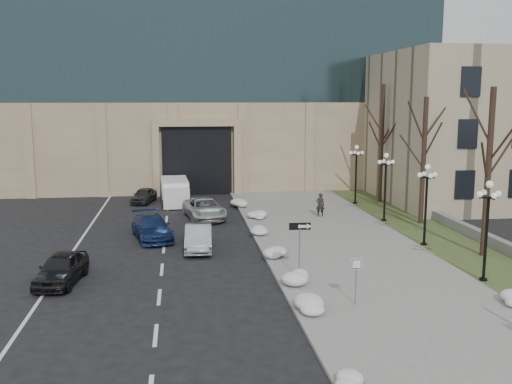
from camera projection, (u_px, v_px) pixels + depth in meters
ground at (347, 349)px, 19.40m from camera, size 160.00×160.00×0.00m
sidewalk at (336, 242)px, 33.53m from camera, size 9.00×40.00×0.12m
curb at (260, 244)px, 32.94m from camera, size 0.30×40.00×0.14m
grass_strip at (440, 238)px, 34.39m from camera, size 4.00×40.00×0.10m
stone_wall at (456, 225)px, 36.56m from camera, size 0.50×30.00×0.70m
classical_building at (503, 126)px, 48.67m from camera, size 22.00×18.12×12.00m
car_a at (61, 268)px, 26.15m from camera, size 2.21×4.31×1.40m
car_b at (198, 238)px, 31.91m from camera, size 1.64×4.26×1.38m
car_c at (152, 227)px, 34.37m from camera, size 2.98×5.20×1.42m
car_d at (204, 209)px, 40.13m from camera, size 3.21×5.46×1.43m
car_e at (144, 195)px, 46.13m from camera, size 2.25×3.82×1.22m
pedestrian at (320, 205)px, 40.23m from camera, size 0.65×0.46×1.67m
box_truck at (175, 192)px, 45.86m from camera, size 2.37×6.06×1.90m
one_way_sign at (303, 233)px, 26.15m from camera, size 1.04×0.29×2.79m
keep_sign at (356, 272)px, 23.01m from camera, size 0.44×0.10×2.04m
snow_clump_a at (352, 377)px, 16.85m from camera, size 1.10×1.60×0.36m
snow_clump_b at (310, 309)px, 22.23m from camera, size 1.10×1.60×0.36m
snow_clump_c at (296, 280)px, 25.69m from camera, size 1.10×1.60×0.36m
snow_clump_d at (274, 254)px, 30.08m from camera, size 1.10×1.60×0.36m
snow_clump_e at (264, 232)px, 35.00m from camera, size 1.10×1.60×0.36m
snow_clump_f at (256, 216)px, 39.58m from camera, size 1.10×1.60×0.36m
snow_clump_g at (243, 204)px, 44.17m from camera, size 1.10×1.60×0.36m
snow_clump_h at (511, 302)px, 22.97m from camera, size 1.10×1.60×0.36m
lamppost_a at (487, 217)px, 25.85m from camera, size 1.18×1.18×4.76m
lamppost_b at (426, 194)px, 32.21m from camera, size 1.18×1.18×4.76m
lamppost_c at (386, 178)px, 38.56m from camera, size 1.18×1.18×4.76m
lamppost_d at (356, 166)px, 44.91m from camera, size 1.18×1.18×4.76m
tree_near at (490, 149)px, 29.60m from camera, size 3.20×3.20×9.00m
tree_mid at (424, 143)px, 37.47m from camera, size 3.20×3.20×8.50m
tree_far at (382, 127)px, 45.19m from camera, size 3.20×3.20×9.50m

